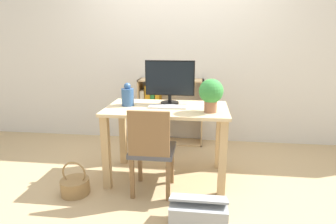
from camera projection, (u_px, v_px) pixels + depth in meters
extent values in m
plane|color=tan|center=(167.00, 177.00, 2.96)|extent=(10.00, 10.00, 0.00)
cube|color=silver|center=(178.00, 47.00, 3.77)|extent=(8.00, 0.05, 2.60)
cube|color=#D8BC8C|center=(167.00, 109.00, 2.77)|extent=(1.19, 0.69, 0.03)
cube|color=tan|center=(106.00, 153.00, 2.65)|extent=(0.07, 0.07, 0.73)
cube|color=tan|center=(223.00, 159.00, 2.52)|extent=(0.07, 0.07, 0.73)
cube|color=tan|center=(123.00, 133.00, 3.20)|extent=(0.07, 0.07, 0.73)
cube|color=tan|center=(219.00, 137.00, 3.08)|extent=(0.07, 0.07, 0.73)
cylinder|color=black|center=(170.00, 103.00, 2.92)|extent=(0.19, 0.19, 0.02)
cylinder|color=black|center=(170.00, 98.00, 2.91)|extent=(0.04, 0.04, 0.08)
cube|color=black|center=(170.00, 78.00, 2.86)|extent=(0.51, 0.02, 0.36)
cube|color=black|center=(170.00, 78.00, 2.85)|extent=(0.48, 0.03, 0.33)
cube|color=silver|center=(168.00, 107.00, 2.75)|extent=(0.37, 0.14, 0.02)
cylinder|color=#33598C|center=(128.00, 97.00, 2.81)|extent=(0.12, 0.12, 0.17)
sphere|color=#33598C|center=(127.00, 86.00, 2.78)|extent=(0.07, 0.07, 0.07)
cylinder|color=#9E6647|center=(210.00, 106.00, 2.57)|extent=(0.12, 0.12, 0.11)
sphere|color=#388C3D|center=(211.00, 91.00, 2.53)|extent=(0.22, 0.22, 0.22)
cube|color=#4C4C51|center=(153.00, 150.00, 2.60)|extent=(0.40, 0.40, 0.04)
cube|color=brown|center=(149.00, 134.00, 2.36)|extent=(0.36, 0.03, 0.40)
cube|color=brown|center=(132.00, 178.00, 2.52)|extent=(0.04, 0.04, 0.39)
cube|color=brown|center=(168.00, 180.00, 2.48)|extent=(0.04, 0.04, 0.39)
cube|color=brown|center=(140.00, 163.00, 2.83)|extent=(0.04, 0.04, 0.39)
cube|color=brown|center=(172.00, 165.00, 2.79)|extent=(0.04, 0.04, 0.39)
cube|color=tan|center=(141.00, 111.00, 3.88)|extent=(0.02, 0.28, 0.88)
cube|color=tan|center=(202.00, 113.00, 3.78)|extent=(0.02, 0.28, 0.88)
cube|color=tan|center=(171.00, 141.00, 3.94)|extent=(0.86, 0.28, 0.02)
cube|color=tan|center=(171.00, 80.00, 3.72)|extent=(0.86, 0.28, 0.02)
cube|color=tan|center=(171.00, 112.00, 3.83)|extent=(0.83, 0.28, 0.02)
cube|color=black|center=(145.00, 130.00, 3.95)|extent=(0.07, 0.24, 0.28)
cube|color=black|center=(149.00, 129.00, 3.93)|extent=(0.04, 0.24, 0.34)
cube|color=red|center=(153.00, 129.00, 3.93)|extent=(0.04, 0.24, 0.33)
cube|color=black|center=(156.00, 129.00, 3.92)|extent=(0.05, 0.24, 0.32)
cube|color=beige|center=(144.00, 100.00, 3.84)|extent=(0.06, 0.24, 0.29)
cube|color=orange|center=(149.00, 98.00, 3.82)|extent=(0.07, 0.24, 0.36)
cube|color=#2D7F38|center=(154.00, 101.00, 3.82)|extent=(0.05, 0.24, 0.27)
cube|color=orange|center=(159.00, 97.00, 3.80)|extent=(0.05, 0.24, 0.37)
cylinder|color=#997547|center=(75.00, 187.00, 2.62)|extent=(0.26, 0.26, 0.14)
torus|color=#997547|center=(74.00, 173.00, 2.58)|extent=(0.23, 0.02, 0.23)
cube|color=#999EA3|center=(198.00, 215.00, 2.14)|extent=(0.43, 0.25, 0.21)
cube|color=#999EA3|center=(199.00, 198.00, 2.16)|extent=(0.44, 0.24, 0.10)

